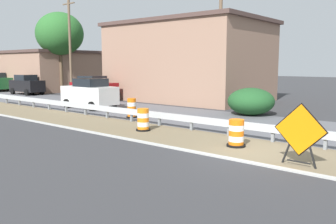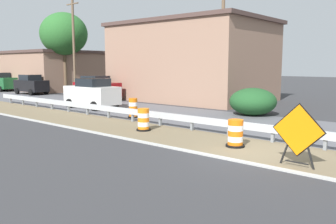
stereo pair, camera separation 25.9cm
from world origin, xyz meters
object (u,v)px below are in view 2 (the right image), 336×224
at_px(warning_sign_diamond, 298,133).
at_px(utility_pole_mid, 74,46).
at_px(traffic_barrel_mid, 133,109).
at_px(car_lead_near_lane, 92,93).
at_px(traffic_barrel_nearest, 235,135).
at_px(traffic_barrel_close, 143,121).
at_px(car_trailing_near_lane, 31,84).
at_px(utility_pole_near, 222,48).
at_px(car_mid_far_lane, 1,82).
at_px(car_distant_a, 97,88).

height_order(warning_sign_diamond, utility_pole_mid, utility_pole_mid).
distance_m(traffic_barrel_mid, car_lead_near_lane, 5.70).
relative_size(traffic_barrel_nearest, traffic_barrel_mid, 0.92).
bearing_deg(traffic_barrel_close, car_trailing_near_lane, 73.16).
relative_size(car_trailing_near_lane, utility_pole_near, 0.50).
relative_size(car_mid_far_lane, utility_pole_near, 0.58).
distance_m(traffic_barrel_close, utility_pole_near, 10.92).
bearing_deg(traffic_barrel_nearest, car_trailing_near_lane, 75.81).
height_order(traffic_barrel_close, traffic_barrel_mid, traffic_barrel_mid).
bearing_deg(utility_pole_near, car_mid_far_lane, 95.77).
bearing_deg(utility_pole_near, traffic_barrel_close, -168.66).
bearing_deg(car_mid_far_lane, traffic_barrel_close, -14.99).
height_order(traffic_barrel_nearest, car_lead_near_lane, car_lead_near_lane).
xyz_separation_m(warning_sign_diamond, utility_pole_near, (11.22, 9.73, 3.21)).
bearing_deg(car_distant_a, utility_pole_mid, 162.17).
relative_size(traffic_barrel_close, traffic_barrel_mid, 0.92).
relative_size(traffic_barrel_mid, car_trailing_near_lane, 0.27).
height_order(car_lead_near_lane, car_distant_a, car_distant_a).
bearing_deg(utility_pole_mid, car_distant_a, -106.21).
distance_m(car_lead_near_lane, car_distant_a, 5.37).
bearing_deg(traffic_barrel_mid, car_distant_a, 63.01).
bearing_deg(car_mid_far_lane, utility_pole_near, 4.02).
relative_size(car_distant_a, utility_pole_mid, 0.46).
bearing_deg(car_lead_near_lane, car_trailing_near_lane, -13.15).
height_order(car_lead_near_lane, car_trailing_near_lane, car_lead_near_lane).
relative_size(car_lead_near_lane, car_trailing_near_lane, 1.02).
bearing_deg(utility_pole_mid, traffic_barrel_mid, -113.29).
distance_m(traffic_barrel_close, traffic_barrel_mid, 4.22).
distance_m(car_mid_far_lane, car_distant_a, 17.55).
distance_m(warning_sign_diamond, car_mid_far_lane, 39.06).
bearing_deg(car_distant_a, traffic_barrel_close, -31.53).
relative_size(traffic_barrel_close, utility_pole_near, 0.13).
distance_m(traffic_barrel_close, car_trailing_near_lane, 24.28).
relative_size(traffic_barrel_nearest, car_mid_far_lane, 0.22).
xyz_separation_m(car_lead_near_lane, car_distant_a, (3.56, 4.01, 0.00)).
distance_m(car_distant_a, utility_pole_near, 11.64).
distance_m(traffic_barrel_nearest, car_lead_near_lane, 14.41).
relative_size(warning_sign_diamond, traffic_barrel_mid, 1.73).
xyz_separation_m(traffic_barrel_close, car_trailing_near_lane, (7.03, 23.23, 0.54)).
height_order(traffic_barrel_close, car_mid_far_lane, car_mid_far_lane).
relative_size(car_trailing_near_lane, car_distant_a, 0.95).
xyz_separation_m(car_mid_far_lane, utility_pole_near, (2.87, -28.43, 3.20)).
height_order(traffic_barrel_nearest, traffic_barrel_close, traffic_barrel_close).
xyz_separation_m(car_trailing_near_lane, car_mid_far_lane, (0.13, 7.21, 0.05)).
distance_m(traffic_barrel_mid, car_distant_a, 10.72).
bearing_deg(car_mid_far_lane, traffic_barrel_nearest, -13.34).
bearing_deg(utility_pole_near, traffic_barrel_nearest, -145.48).
relative_size(utility_pole_near, utility_pole_mid, 0.88).
relative_size(warning_sign_diamond, utility_pole_mid, 0.21).
bearing_deg(warning_sign_diamond, traffic_barrel_close, -97.02).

